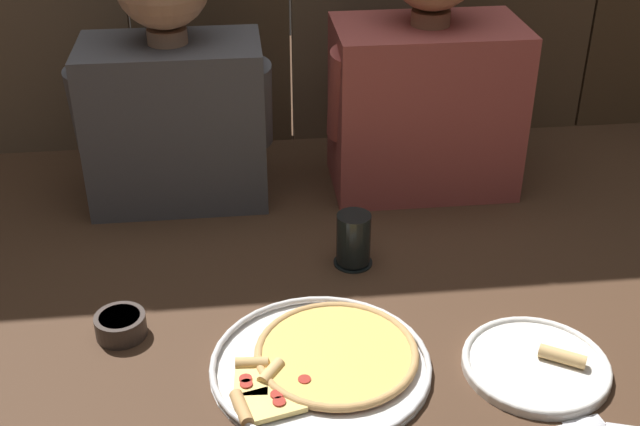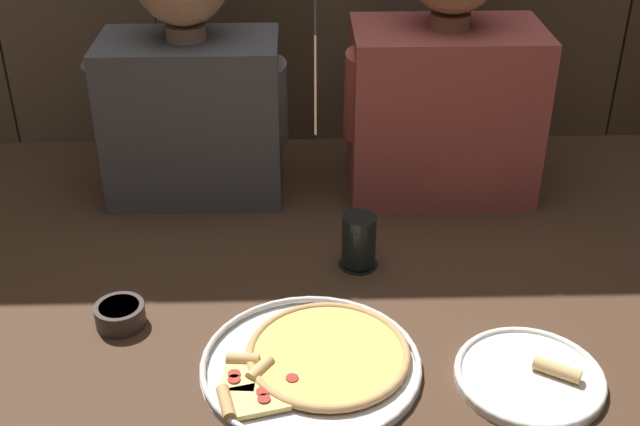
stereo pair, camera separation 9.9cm
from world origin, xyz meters
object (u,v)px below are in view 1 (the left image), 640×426
object	(u,v)px
drinking_glass	(353,240)
dinner_plate	(536,364)
dipping_bowl	(121,324)
diner_right	(427,74)
pizza_tray	(326,361)
diner_left	(172,82)

from	to	relation	value
drinking_glass	dinner_plate	bearing A→B (deg)	-53.61
drinking_glass	dipping_bowl	world-z (taller)	drinking_glass
dipping_bowl	diner_right	xyz separation A→B (m)	(0.61, 0.48, 0.24)
dipping_bowl	diner_right	size ratio (longest dim) A/B	0.15
drinking_glass	diner_right	distance (m)	0.42
pizza_tray	dipping_bowl	xyz separation A→B (m)	(-0.33, 0.12, 0.01)
drinking_glass	dipping_bowl	bearing A→B (deg)	-157.84
diner_left	pizza_tray	bearing A→B (deg)	-67.53
dinner_plate	dipping_bowl	xyz separation A→B (m)	(-0.66, 0.16, 0.01)
dipping_bowl	diner_left	bearing A→B (deg)	79.86
drinking_glass	diner_right	world-z (taller)	diner_right
dinner_plate	diner_left	size ratio (longest dim) A/B	0.41
dipping_bowl	diner_right	world-z (taller)	diner_right
dipping_bowl	diner_right	bearing A→B (deg)	37.82
drinking_glass	diner_left	world-z (taller)	diner_left
pizza_tray	dinner_plate	world-z (taller)	dinner_plate
pizza_tray	drinking_glass	distance (m)	0.30
dinner_plate	drinking_glass	xyz separation A→B (m)	(-0.24, 0.33, 0.04)
pizza_tray	dipping_bowl	bearing A→B (deg)	160.59
drinking_glass	dipping_bowl	xyz separation A→B (m)	(-0.42, -0.17, -0.03)
dinner_plate	dipping_bowl	world-z (taller)	dipping_bowl
dinner_plate	diner_left	xyz separation A→B (m)	(-0.58, 0.64, 0.25)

